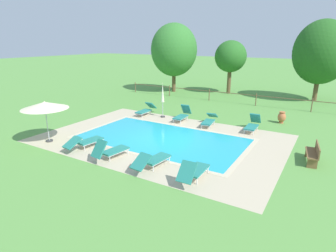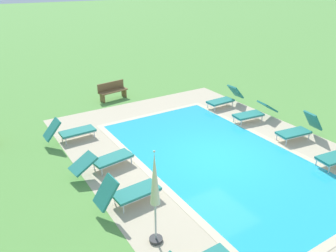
# 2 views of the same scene
# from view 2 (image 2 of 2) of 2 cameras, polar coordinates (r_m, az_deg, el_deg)

# --- Properties ---
(ground_plane) EXTENTS (160.00, 160.00, 0.00)m
(ground_plane) POSITION_cam_2_polar(r_m,az_deg,el_deg) (11.65, 8.56, -5.26)
(ground_plane) COLOR #599342
(pool_deck_paving) EXTENTS (12.90, 8.80, 0.01)m
(pool_deck_paving) POSITION_cam_2_polar(r_m,az_deg,el_deg) (11.64, 8.56, -5.24)
(pool_deck_paving) COLOR #BCAD8E
(pool_deck_paving) RESTS_ON ground
(swimming_pool_water) EXTENTS (8.92, 4.81, 0.01)m
(swimming_pool_water) POSITION_cam_2_polar(r_m,az_deg,el_deg) (11.64, 8.56, -5.23)
(swimming_pool_water) COLOR #23A8C1
(swimming_pool_water) RESTS_ON ground
(pool_coping_rim) EXTENTS (9.40, 5.29, 0.01)m
(pool_coping_rim) POSITION_cam_2_polar(r_m,az_deg,el_deg) (11.64, 8.56, -5.22)
(pool_coping_rim) COLOR beige
(pool_coping_rim) RESTS_ON ground
(sun_lounger_north_near_steps) EXTENTS (0.71, 1.85, 1.02)m
(sun_lounger_north_near_steps) POSITION_cam_2_polar(r_m,az_deg,el_deg) (9.15, -6.90, -11.25)
(sun_lounger_north_near_steps) COLOR #237A70
(sun_lounger_north_near_steps) RESTS_ON ground
(sun_lounger_north_mid) EXTENTS (0.82, 2.09, 0.78)m
(sun_lounger_north_mid) POSITION_cam_2_polar(r_m,az_deg,el_deg) (14.69, 14.59, 2.24)
(sun_lounger_north_mid) COLOR #237A70
(sun_lounger_north_mid) RESTS_ON ground
(sun_lounger_north_far) EXTENTS (0.88, 2.13, 0.73)m
(sun_lounger_north_far) POSITION_cam_2_polar(r_m,az_deg,el_deg) (10.81, -10.91, -5.78)
(sun_lounger_north_far) COLOR #237A70
(sun_lounger_north_far) RESTS_ON ground
(sun_lounger_south_mid) EXTENTS (0.64, 1.92, 0.95)m
(sun_lounger_south_mid) POSITION_cam_2_polar(r_m,az_deg,el_deg) (16.06, 9.77, 4.68)
(sun_lounger_south_mid) COLOR #237A70
(sun_lounger_south_mid) RESTS_ON ground
(sun_lounger_south_far) EXTENTS (0.65, 1.89, 0.97)m
(sun_lounger_south_far) POSITION_cam_2_polar(r_m,az_deg,el_deg) (12.98, -16.46, -0.85)
(sun_lounger_south_far) COLOR #237A70
(sun_lounger_south_far) RESTS_ON ground
(sun_lounger_south_end) EXTENTS (0.84, 1.88, 1.02)m
(sun_lounger_south_end) POSITION_cam_2_polar(r_m,az_deg,el_deg) (13.53, 21.66, -0.53)
(sun_lounger_south_end) COLOR #237A70
(sun_lounger_south_end) RESTS_ON ground
(patio_umbrella_closed_row_centre) EXTENTS (0.32, 0.32, 2.43)m
(patio_umbrella_closed_row_centre) POSITION_cam_2_polar(r_m,az_deg,el_deg) (7.32, -2.27, -10.45)
(patio_umbrella_closed_row_centre) COLOR #383838
(patio_umbrella_closed_row_centre) RESTS_ON ground
(wooden_bench_lawn_side) EXTENTS (0.67, 1.55, 0.87)m
(wooden_bench_lawn_side) POSITION_cam_2_polar(r_m,az_deg,el_deg) (17.01, -9.56, 6.09)
(wooden_bench_lawn_side) COLOR brown
(wooden_bench_lawn_side) RESTS_ON ground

